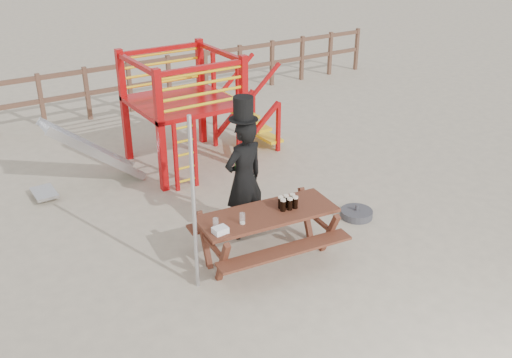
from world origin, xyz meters
TOP-DOWN VIEW (x-y plane):
  - ground at (0.00, 0.00)m, footprint 60.00×60.00m
  - back_fence at (0.00, 7.00)m, footprint 15.09×0.09m
  - playground_fort at (0.12, 3.58)m, footprint 4.71×1.84m
  - picnic_table at (-0.32, 0.11)m, footprint 1.99×1.49m
  - man_with_hat at (-0.23, 0.83)m, footprint 0.70×0.51m
  - metal_pole at (-1.40, 0.07)m, footprint 0.05×0.05m
  - parasol_base at (1.50, 0.30)m, footprint 0.50×0.50m
  - paper_bag at (-1.10, -0.01)m, footprint 0.19×0.15m
  - stout_pints at (-0.02, 0.06)m, footprint 0.27×0.18m
  - empty_glasses at (-0.92, 0.07)m, footprint 0.42×0.14m

SIDE VIEW (x-z plane):
  - ground at x=0.00m, z-range 0.00..0.00m
  - parasol_base at x=1.50m, z-range -0.05..0.16m
  - picnic_table at x=-0.32m, z-range 0.09..0.81m
  - back_fence at x=0.00m, z-range 0.14..1.34m
  - paper_bag at x=-1.10m, z-range 0.72..0.80m
  - empty_glasses at x=-0.92m, z-range 0.71..0.86m
  - stout_pints at x=-0.02m, z-range 0.72..0.89m
  - man_with_hat at x=-0.23m, z-range -0.11..2.00m
  - playground_fort at x=0.12m, z-range 0.02..2.12m
  - metal_pole at x=-1.40m, z-range 0.00..2.29m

